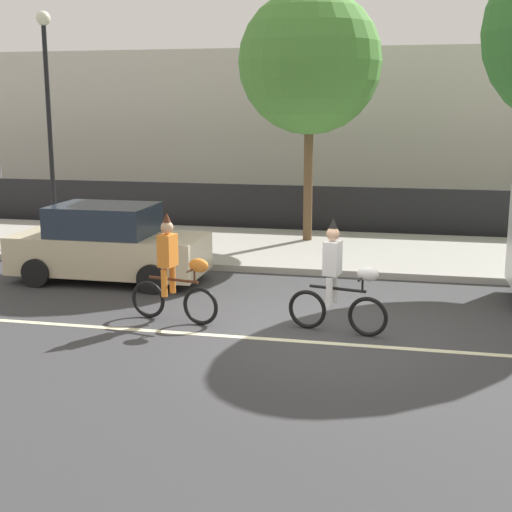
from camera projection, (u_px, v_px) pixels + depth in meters
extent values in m
plane|color=#38383A|center=(328.00, 333.00, 11.82)|extent=(80.00, 80.00, 0.00)
cube|color=beige|center=(325.00, 343.00, 11.34)|extent=(36.00, 0.14, 0.01)
cube|color=#9E9B93|center=(358.00, 252.00, 18.01)|extent=(60.00, 5.00, 0.15)
cube|color=black|center=(367.00, 211.00, 20.65)|extent=(40.00, 0.08, 1.40)
cube|color=beige|center=(368.00, 127.00, 28.55)|extent=(28.00, 8.00, 5.68)
torus|color=black|center=(200.00, 306.00, 12.21)|extent=(0.67, 0.20, 0.67)
torus|color=black|center=(148.00, 299.00, 12.63)|extent=(0.67, 0.20, 0.67)
cylinder|color=#4C2614|center=(173.00, 280.00, 12.34)|extent=(0.96, 0.24, 0.05)
cylinder|color=#4C2614|center=(166.00, 274.00, 12.38)|extent=(0.04, 0.04, 0.18)
cylinder|color=#4C2614|center=(194.00, 275.00, 12.15)|extent=(0.04, 0.04, 0.23)
cylinder|color=#4C2614|center=(194.00, 269.00, 12.12)|extent=(0.13, 0.50, 0.03)
ellipsoid|color=orange|center=(199.00, 265.00, 12.07)|extent=(0.39, 0.27, 0.24)
cube|color=orange|center=(168.00, 250.00, 12.27)|extent=(0.30, 0.36, 0.56)
sphere|color=tan|center=(167.00, 228.00, 12.19)|extent=(0.22, 0.22, 0.22)
cone|color=#4C2614|center=(167.00, 217.00, 12.15)|extent=(0.14, 0.14, 0.16)
cylinder|color=orange|center=(164.00, 283.00, 12.26)|extent=(0.11, 0.11, 0.48)
cylinder|color=orange|center=(173.00, 280.00, 12.51)|extent=(0.11, 0.11, 0.48)
torus|color=black|center=(368.00, 317.00, 11.60)|extent=(0.67, 0.21, 0.67)
torus|color=black|center=(307.00, 309.00, 12.02)|extent=(0.67, 0.21, 0.67)
cylinder|color=black|center=(338.00, 289.00, 11.73)|extent=(0.96, 0.25, 0.05)
cylinder|color=black|center=(329.00, 283.00, 11.77)|extent=(0.04, 0.04, 0.18)
cylinder|color=black|center=(363.00, 285.00, 11.53)|extent=(0.04, 0.04, 0.23)
cylinder|color=black|center=(363.00, 278.00, 11.51)|extent=(0.13, 0.50, 0.03)
ellipsoid|color=white|center=(368.00, 274.00, 11.46)|extent=(0.39, 0.27, 0.24)
cube|color=white|center=(332.00, 258.00, 11.66)|extent=(0.30, 0.36, 0.56)
sphere|color=tan|center=(333.00, 234.00, 11.58)|extent=(0.22, 0.22, 0.22)
cone|color=black|center=(333.00, 223.00, 11.54)|extent=(0.14, 0.14, 0.16)
cylinder|color=white|center=(329.00, 292.00, 11.65)|extent=(0.11, 0.11, 0.48)
cylinder|color=white|center=(334.00, 288.00, 11.90)|extent=(0.11, 0.11, 0.48)
cube|color=beige|center=(110.00, 253.00, 15.30)|extent=(4.10, 1.72, 0.80)
cube|color=#232D3D|center=(104.00, 220.00, 15.17)|extent=(2.10, 1.58, 0.64)
cylinder|color=black|center=(152.00, 279.00, 14.27)|extent=(0.60, 0.20, 0.60)
cylinder|color=black|center=(179.00, 261.00, 15.91)|extent=(0.60, 0.20, 0.60)
cylinder|color=black|center=(36.00, 273.00, 14.80)|extent=(0.60, 0.20, 0.60)
cylinder|color=black|center=(74.00, 256.00, 16.44)|extent=(0.60, 0.20, 0.60)
cylinder|color=black|center=(50.00, 137.00, 18.32)|extent=(0.12, 0.12, 5.50)
sphere|color=#EAEACC|center=(43.00, 18.00, 17.71)|extent=(0.36, 0.36, 0.36)
cylinder|color=brown|center=(308.00, 178.00, 18.90)|extent=(0.24, 0.24, 3.35)
sphere|color=#4C8C38|center=(310.00, 62.00, 18.28)|extent=(3.69, 3.69, 3.69)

